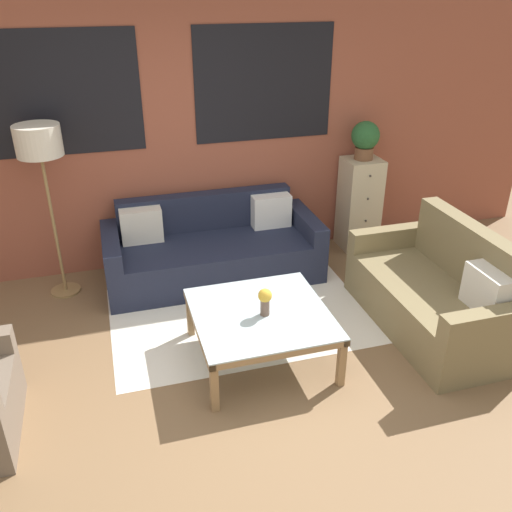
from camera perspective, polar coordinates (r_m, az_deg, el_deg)
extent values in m
plane|color=brown|center=(4.00, -2.36, -15.68)|extent=(16.00, 16.00, 0.00)
cube|color=brown|center=(5.50, -9.04, 12.96)|extent=(8.40, 0.08, 2.80)
cube|color=black|center=(5.34, -19.81, 15.74)|extent=(1.40, 0.01, 1.10)
cube|color=black|center=(5.57, 0.89, 17.67)|extent=(1.40, 0.01, 1.10)
cube|color=silver|center=(4.95, -1.70, -6.16)|extent=(2.29, 1.56, 0.00)
cube|color=#1E2338|center=(5.40, -4.28, -0.75)|extent=(1.79, 0.72, 0.40)
cube|color=#1E2338|center=(5.70, -5.30, 2.93)|extent=(1.79, 0.16, 0.78)
cube|color=#1E2338|center=(5.34, -14.77, -0.86)|extent=(0.16, 0.88, 0.58)
cube|color=#1E2338|center=(5.68, 5.17, 1.71)|extent=(0.16, 0.88, 0.58)
cube|color=silver|center=(5.41, -11.96, 3.14)|extent=(0.40, 0.16, 0.34)
cube|color=white|center=(5.64, 1.61, 4.75)|extent=(0.40, 0.16, 0.34)
cube|color=olive|center=(4.87, 16.86, -5.14)|extent=(0.64, 1.35, 0.42)
cube|color=olive|center=(4.97, 21.16, -1.88)|extent=(0.16, 1.35, 0.92)
cube|color=olive|center=(5.41, 13.65, -0.12)|extent=(0.80, 0.14, 0.62)
cube|color=olive|center=(4.38, 23.03, -8.73)|extent=(0.80, 0.14, 0.62)
cube|color=silver|center=(4.51, 23.09, -3.40)|extent=(0.16, 0.40, 0.34)
cube|color=silver|center=(4.19, 0.50, -6.02)|extent=(1.03, 1.03, 0.01)
cube|color=#99754C|center=(3.83, 2.64, -10.26)|extent=(1.03, 0.05, 0.05)
cube|color=#99754C|center=(4.61, -1.26, -3.13)|extent=(1.03, 0.05, 0.05)
cube|color=#99754C|center=(4.12, -6.11, -7.39)|extent=(0.05, 1.03, 0.05)
cube|color=#99754C|center=(4.35, 6.72, -5.33)|extent=(0.05, 1.03, 0.05)
cube|color=#99754C|center=(3.86, -4.42, -13.52)|extent=(0.05, 0.05, 0.42)
cube|color=#99754C|center=(4.10, 8.99, -10.96)|extent=(0.05, 0.05, 0.42)
cube|color=#99754C|center=(4.62, -6.97, -6.00)|extent=(0.05, 0.06, 0.42)
cube|color=#99754C|center=(4.82, 4.31, -4.28)|extent=(0.05, 0.06, 0.42)
cylinder|color=olive|center=(5.61, -19.37, -3.42)|extent=(0.28, 0.28, 0.02)
cylinder|color=olive|center=(5.31, -20.48, 2.91)|extent=(0.03, 0.03, 1.34)
cylinder|color=beige|center=(5.06, -21.96, 11.21)|extent=(0.39, 0.39, 0.27)
cube|color=#C6B793|center=(6.11, 10.80, 5.43)|extent=(0.39, 0.37, 1.01)
sphere|color=#38332D|center=(5.82, 11.94, 8.23)|extent=(0.02, 0.02, 0.02)
sphere|color=#38332D|center=(5.91, 11.71, 5.91)|extent=(0.02, 0.02, 0.02)
sphere|color=#38332D|center=(6.00, 11.48, 3.66)|extent=(0.02, 0.02, 0.02)
sphere|color=#38332D|center=(6.10, 11.27, 1.48)|extent=(0.02, 0.02, 0.02)
cylinder|color=brown|center=(5.92, 11.28, 10.57)|extent=(0.20, 0.20, 0.13)
sphere|color=#285B2D|center=(5.87, 11.45, 12.34)|extent=(0.30, 0.30, 0.30)
cylinder|color=brown|center=(4.13, 0.95, -5.40)|extent=(0.07, 0.07, 0.13)
sphere|color=gold|center=(4.07, 0.96, -4.18)|extent=(0.11, 0.11, 0.11)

